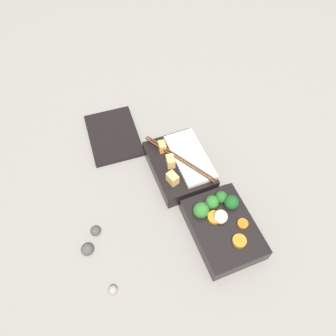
# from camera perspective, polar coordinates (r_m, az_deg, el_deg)

# --- Properties ---
(ground_plane) EXTENTS (3.00, 3.00, 0.00)m
(ground_plane) POSITION_cam_1_polar(r_m,az_deg,el_deg) (0.83, 5.41, -5.45)
(ground_plane) COLOR gray
(bento_tray_vegetable) EXTENTS (0.19, 0.14, 0.07)m
(bento_tray_vegetable) POSITION_cam_1_polar(r_m,az_deg,el_deg) (0.78, 9.38, -9.91)
(bento_tray_vegetable) COLOR black
(bento_tray_vegetable) RESTS_ON ground_plane
(bento_tray_rice) EXTENTS (0.20, 0.14, 0.07)m
(bento_tray_rice) POSITION_cam_1_polar(r_m,az_deg,el_deg) (0.85, 2.12, 0.53)
(bento_tray_rice) COLOR black
(bento_tray_rice) RESTS_ON ground_plane
(bento_lid) EXTENTS (0.19, 0.15, 0.01)m
(bento_lid) POSITION_cam_1_polar(r_m,az_deg,el_deg) (0.95, -9.50, 5.65)
(bento_lid) COLOR black
(bento_lid) RESTS_ON ground_plane
(pebble_0) EXTENTS (0.02, 0.02, 0.02)m
(pebble_0) POSITION_cam_1_polar(r_m,az_deg,el_deg) (0.75, -9.58, -20.19)
(pebble_0) COLOR gray
(pebble_0) RESTS_ON ground_plane
(pebble_1) EXTENTS (0.03, 0.03, 0.03)m
(pebble_1) POSITION_cam_1_polar(r_m,az_deg,el_deg) (0.79, -13.86, -13.58)
(pebble_1) COLOR #474442
(pebble_1) RESTS_ON ground_plane
(pebble_2) EXTENTS (0.02, 0.02, 0.02)m
(pebble_2) POSITION_cam_1_polar(r_m,az_deg,el_deg) (0.80, -12.50, -10.63)
(pebble_2) COLOR #474442
(pebble_2) RESTS_ON ground_plane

